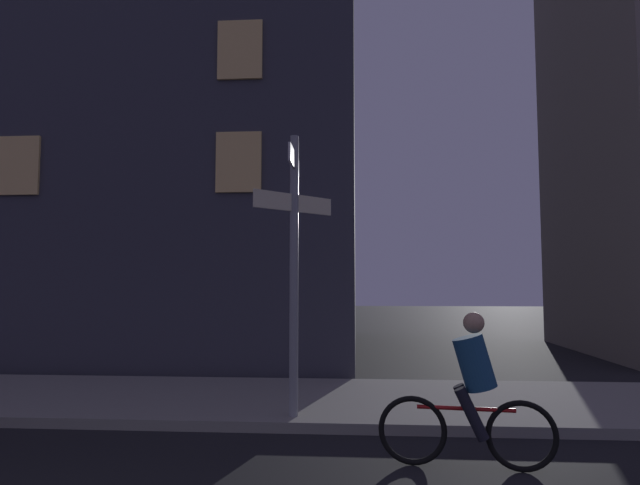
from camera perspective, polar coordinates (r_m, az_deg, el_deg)
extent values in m
cube|color=gray|center=(8.80, -11.87, -16.40)|extent=(40.00, 3.06, 0.14)
cylinder|color=gray|center=(7.14, -2.85, -3.38)|extent=(0.12, 0.12, 3.81)
cube|color=white|center=(7.33, -2.81, 8.86)|extent=(0.03, 1.13, 0.24)
cube|color=beige|center=(7.22, -2.83, 4.34)|extent=(0.97, 0.97, 0.24)
torus|color=black|center=(5.96, 10.05, -19.51)|extent=(0.72, 0.15, 0.72)
torus|color=black|center=(6.04, 21.15, -19.08)|extent=(0.72, 0.15, 0.72)
cylinder|color=red|center=(5.92, 15.60, -17.04)|extent=(1.00, 0.16, 0.04)
cylinder|color=navy|center=(5.84, 16.50, -12.46)|extent=(0.49, 0.37, 0.61)
sphere|color=tan|center=(5.79, 16.41, -8.39)|extent=(0.22, 0.22, 0.22)
cylinder|color=black|center=(5.84, 16.19, -17.51)|extent=(0.35, 0.16, 0.55)
cylinder|color=black|center=(6.01, 16.02, -17.11)|extent=(0.35, 0.16, 0.55)
cube|color=#383842|center=(17.64, -20.00, 17.19)|extent=(13.57, 9.97, 16.62)
cube|color=#F2C672|center=(12.29, -30.08, 7.28)|extent=(0.90, 0.06, 1.20)
cube|color=#F2C672|center=(10.48, -8.86, 8.67)|extent=(0.90, 0.06, 1.20)
cube|color=#F2C672|center=(11.21, -8.72, 20.05)|extent=(0.90, 0.06, 1.20)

